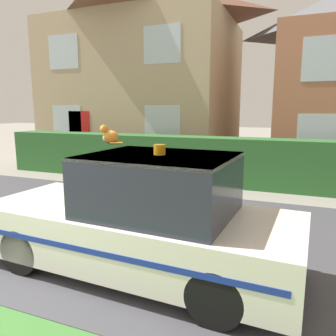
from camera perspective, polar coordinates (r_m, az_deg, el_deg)
The scene contains 5 objects.
road_strip at distance 6.37m, azimuth -9.41°, elevation -9.77°, with size 28.00×5.43×0.01m, color #424247.
garden_hedge at distance 9.57m, azimuth 9.84°, elevation 1.13°, with size 15.01×0.89×1.37m, color #2D662D.
police_car at distance 4.39m, azimuth -4.45°, elevation -8.98°, with size 4.32×1.81×1.73m.
cat at distance 4.18m, azimuth -10.19°, elevation 5.55°, with size 0.29×0.21×0.25m.
house_left at distance 15.81m, azimuth -3.91°, elevation 16.92°, with size 8.11×6.48×7.92m.
Camera 1 is at (3.16, -1.25, 2.16)m, focal length 35.00 mm.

